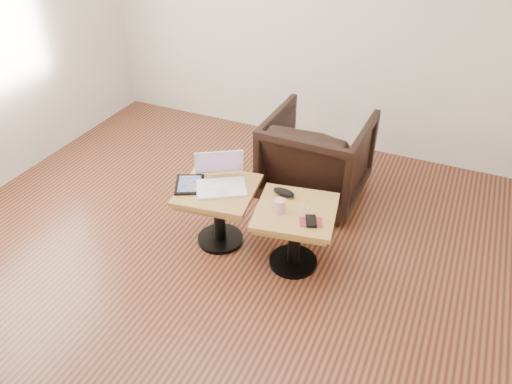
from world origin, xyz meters
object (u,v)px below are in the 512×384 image
at_px(striped_cup, 280,206).
at_px(armchair, 317,157).
at_px(side_table_left, 218,202).
at_px(laptop, 221,179).
at_px(side_table_right, 295,224).

bearing_deg(striped_cup, armchair, 93.30).
height_order(side_table_left, laptop, laptop).
xyz_separation_m(striped_cup, armchair, (-0.05, 0.95, -0.16)).
distance_m(laptop, striped_cup, 0.51).
bearing_deg(striped_cup, side_table_right, 37.26).
height_order(side_table_left, armchair, armchair).
bearing_deg(laptop, striped_cup, -45.20).
bearing_deg(side_table_right, side_table_left, 169.00).
bearing_deg(laptop, side_table_left, -124.04).
bearing_deg(laptop, side_table_right, -36.72).
bearing_deg(side_table_right, striped_cup, -152.71).
relative_size(side_table_left, laptop, 1.28).
distance_m(side_table_left, side_table_right, 0.59).
xyz_separation_m(side_table_left, armchair, (0.44, 0.87, 0.01)).
height_order(striped_cup, armchair, armchair).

